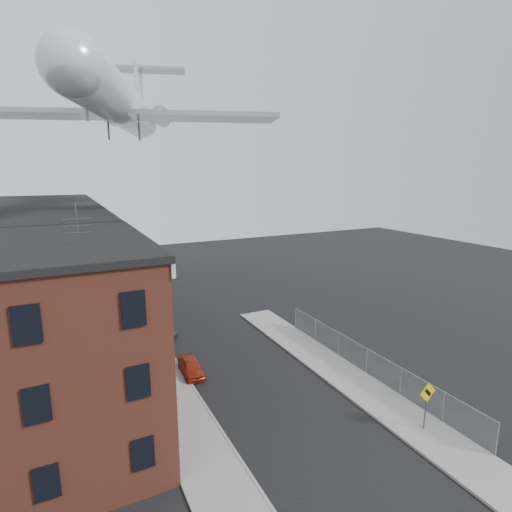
{
  "coord_description": "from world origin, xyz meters",
  "views": [
    {
      "loc": [
        -10.73,
        -13.83,
        13.45
      ],
      "look_at": [
        -0.45,
        6.78,
        8.56
      ],
      "focal_mm": 28.0,
      "sensor_mm": 36.0,
      "label": 1
    }
  ],
  "objects_px": {
    "car_mid": "(163,327)",
    "car_far": "(154,289)",
    "airplane": "(121,105)",
    "street_tree": "(122,271)",
    "utility_pole": "(136,283)",
    "warning_sign": "(427,399)",
    "car_near": "(191,366)"
  },
  "relations": [
    {
      "from": "street_tree",
      "to": "car_near",
      "type": "distance_m",
      "value": 17.92
    },
    {
      "from": "utility_pole",
      "to": "airplane",
      "type": "distance_m",
      "value": 14.38
    },
    {
      "from": "utility_pole",
      "to": "car_far",
      "type": "bearing_deg",
      "value": 71.9
    },
    {
      "from": "car_mid",
      "to": "car_far",
      "type": "distance_m",
      "value": 11.8
    },
    {
      "from": "warning_sign",
      "to": "airplane",
      "type": "relative_size",
      "value": 0.1
    },
    {
      "from": "airplane",
      "to": "street_tree",
      "type": "bearing_deg",
      "value": 89.71
    },
    {
      "from": "utility_pole",
      "to": "car_far",
      "type": "relative_size",
      "value": 2.21
    },
    {
      "from": "utility_pole",
      "to": "street_tree",
      "type": "height_order",
      "value": "utility_pole"
    },
    {
      "from": "car_near",
      "to": "car_mid",
      "type": "bearing_deg",
      "value": 92.96
    },
    {
      "from": "street_tree",
      "to": "car_far",
      "type": "xyz_separation_m",
      "value": [
        3.47,
        1.7,
        -2.86
      ]
    },
    {
      "from": "car_far",
      "to": "airplane",
      "type": "bearing_deg",
      "value": -107.21
    },
    {
      "from": "warning_sign",
      "to": "car_near",
      "type": "bearing_deg",
      "value": 129.04
    },
    {
      "from": "utility_pole",
      "to": "car_near",
      "type": "xyz_separation_m",
      "value": [
        2.0,
        -7.68,
        -4.12
      ]
    },
    {
      "from": "warning_sign",
      "to": "airplane",
      "type": "bearing_deg",
      "value": 116.05
    },
    {
      "from": "car_mid",
      "to": "utility_pole",
      "type": "bearing_deg",
      "value": 175.62
    },
    {
      "from": "utility_pole",
      "to": "car_far",
      "type": "distance_m",
      "value": 12.9
    },
    {
      "from": "airplane",
      "to": "car_far",
      "type": "bearing_deg",
      "value": 67.22
    },
    {
      "from": "car_near",
      "to": "airplane",
      "type": "distance_m",
      "value": 21.25
    },
    {
      "from": "car_mid",
      "to": "car_far",
      "type": "relative_size",
      "value": 0.88
    },
    {
      "from": "utility_pole",
      "to": "airplane",
      "type": "bearing_deg",
      "value": 84.88
    },
    {
      "from": "car_far",
      "to": "car_near",
      "type": "bearing_deg",
      "value": -89.76
    },
    {
      "from": "airplane",
      "to": "warning_sign",
      "type": "bearing_deg",
      "value": -63.95
    },
    {
      "from": "street_tree",
      "to": "car_mid",
      "type": "xyz_separation_m",
      "value": [
        1.67,
        -9.96,
        -2.86
      ]
    },
    {
      "from": "car_near",
      "to": "car_mid",
      "type": "xyz_separation_m",
      "value": [
        0.0,
        7.65,
        0.04
      ]
    },
    {
      "from": "utility_pole",
      "to": "car_mid",
      "type": "height_order",
      "value": "utility_pole"
    },
    {
      "from": "car_far",
      "to": "utility_pole",
      "type": "bearing_deg",
      "value": -102.53
    },
    {
      "from": "street_tree",
      "to": "car_far",
      "type": "relative_size",
      "value": 1.28
    },
    {
      "from": "car_near",
      "to": "car_far",
      "type": "bearing_deg",
      "value": 87.64
    },
    {
      "from": "warning_sign",
      "to": "car_mid",
      "type": "height_order",
      "value": "warning_sign"
    },
    {
      "from": "car_near",
      "to": "airplane",
      "type": "relative_size",
      "value": 0.12
    },
    {
      "from": "warning_sign",
      "to": "airplane",
      "type": "distance_m",
      "value": 29.98
    },
    {
      "from": "warning_sign",
      "to": "street_tree",
      "type": "bearing_deg",
      "value": 110.58
    }
  ]
}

